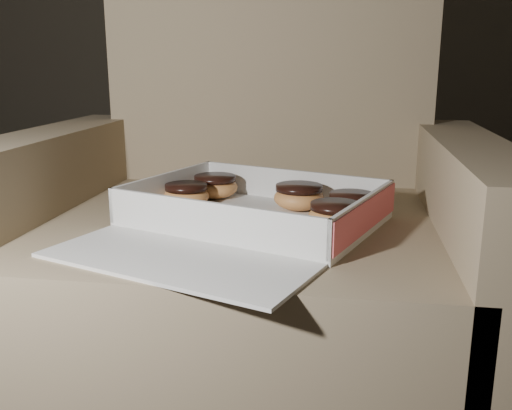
{
  "coord_description": "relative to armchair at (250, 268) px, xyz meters",
  "views": [
    {
      "loc": [
        0.77,
        -0.82,
        0.63
      ],
      "look_at": [
        0.63,
        0.04,
        0.41
      ],
      "focal_mm": 40.0,
      "sensor_mm": 36.0,
      "label": 1
    }
  ],
  "objects": [
    {
      "name": "donut_a",
      "position": [
        0.15,
        -0.14,
        0.14
      ],
      "size": [
        0.08,
        0.08,
        0.04
      ],
      "color": "#E09B4E",
      "rests_on": "bakery_box"
    },
    {
      "name": "donut_b",
      "position": [
        -0.1,
        -0.05,
        0.14
      ],
      "size": [
        0.08,
        0.08,
        0.04
      ],
      "color": "#E09B4E",
      "rests_on": "bakery_box"
    },
    {
      "name": "crumb_b",
      "position": [
        0.05,
        -0.16,
        0.12
      ],
      "size": [
        0.01,
        0.01,
        0.0
      ],
      "primitive_type": "ellipsoid",
      "color": "black",
      "rests_on": "bakery_box"
    },
    {
      "name": "donut_d",
      "position": [
        0.17,
        -0.07,
        0.14
      ],
      "size": [
        0.08,
        0.08,
        0.04
      ],
      "color": "#E09B4E",
      "rests_on": "bakery_box"
    },
    {
      "name": "crumb_c",
      "position": [
        0.12,
        -0.2,
        0.12
      ],
      "size": [
        0.01,
        0.01,
        0.0
      ],
      "primitive_type": "ellipsoid",
      "color": "black",
      "rests_on": "bakery_box"
    },
    {
      "name": "crumb_d",
      "position": [
        0.11,
        -0.14,
        0.12
      ],
      "size": [
        0.01,
        0.01,
        0.0
      ],
      "primitive_type": "ellipsoid",
      "color": "black",
      "rests_on": "bakery_box"
    },
    {
      "name": "bakery_box",
      "position": [
        0.02,
        -0.13,
        0.13
      ],
      "size": [
        0.48,
        0.51,
        0.06
      ],
      "rotation": [
        0.0,
        0.0,
        -0.35
      ],
      "color": "silver",
      "rests_on": "armchair"
    },
    {
      "name": "crumb_a",
      "position": [
        0.07,
        -0.18,
        0.12
      ],
      "size": [
        0.01,
        0.01,
        0.0
      ],
      "primitive_type": "ellipsoid",
      "color": "black",
      "rests_on": "bakery_box"
    },
    {
      "name": "donut_c",
      "position": [
        0.09,
        -0.03,
        0.14
      ],
      "size": [
        0.08,
        0.08,
        0.04
      ],
      "color": "#E09B4E",
      "rests_on": "bakery_box"
    },
    {
      "name": "donut_e",
      "position": [
        -0.07,
        0.02,
        0.14
      ],
      "size": [
        0.08,
        0.08,
        0.04
      ],
      "color": "#E09B4E",
      "rests_on": "bakery_box"
    },
    {
      "name": "armchair",
      "position": [
        0.0,
        0.0,
        0.0
      ],
      "size": [
        0.82,
        0.69,
        0.86
      ],
      "color": "#867156",
      "rests_on": "floor"
    }
  ]
}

